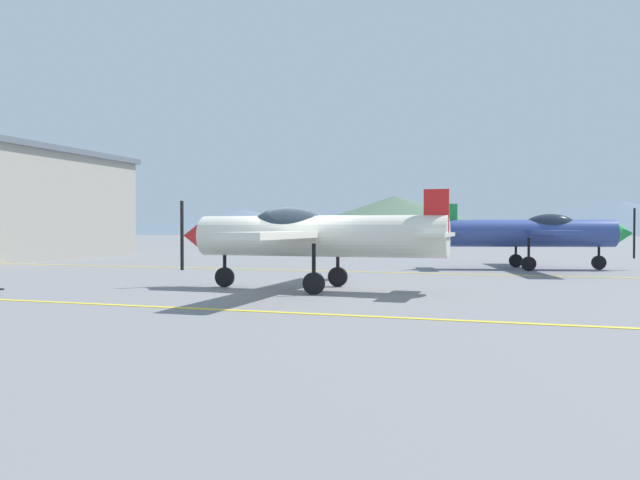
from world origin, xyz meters
The scene contains 8 objects.
ground_plane centered at (0.00, 0.00, 0.00)m, with size 400.00×400.00×0.00m, color slate.
apron_line_near centered at (0.00, -4.01, 0.01)m, with size 80.00×0.16×0.01m, color yellow.
apron_line_far centered at (0.00, 7.14, 0.01)m, with size 80.00×0.16×0.01m, color yellow.
airplane_near centered at (0.24, 0.32, 1.46)m, with size 7.48×8.64×2.60m.
airplane_mid centered at (6.10, 10.76, 1.46)m, with size 7.60×8.65×2.60m.
hill_left centered at (-67.59, 141.59, 3.29)m, with size 71.80×71.80×6.58m, color slate.
hill_centerleft centered at (-20.67, 119.46, 4.34)m, with size 52.37×52.37×8.68m, color #4C6651.
hill_centerright centered at (28.68, 149.78, 4.02)m, with size 68.42×68.42×8.03m, color slate.
Camera 1 is at (5.55, -15.13, 1.65)m, focal length 34.80 mm.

